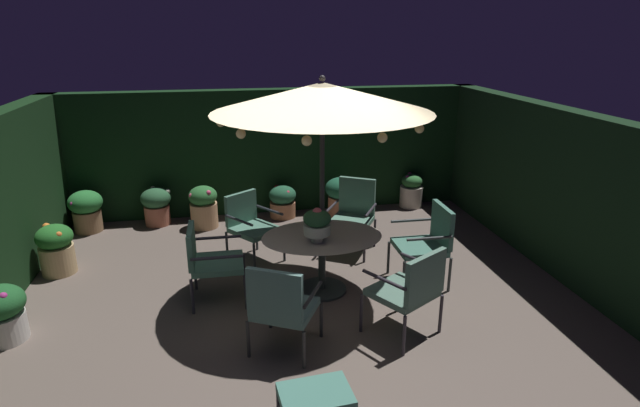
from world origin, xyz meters
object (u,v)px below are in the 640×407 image
object	(u,v)px
potted_plant_right_near	(283,201)
potted_plant_back_right	(1,312)
patio_umbrella	(322,98)
potted_plant_left_far	(56,248)
patio_dining_table	(322,248)
potted_plant_right_far	(341,196)
patio_chair_southwest	(428,239)
patio_chair_northeast	(250,222)
potted_plant_left_near	(204,206)
patio_chair_east	(209,258)
patio_chair_south	(411,287)
potted_plant_back_left	(411,191)
patio_chair_north	(354,211)
potted_plant_front_corner	(86,209)
potted_plant_back_center	(156,204)
centerpiece_planter	(317,223)
patio_chair_southeast	(281,304)
ottoman_footrest	(316,398)

from	to	relation	value
potted_plant_right_near	potted_plant_back_right	bearing A→B (deg)	-136.24
patio_umbrella	potted_plant_left_far	world-z (taller)	patio_umbrella
patio_dining_table	potted_plant_left_far	bearing A→B (deg)	161.43
patio_umbrella	potted_plant_right_far	distance (m)	3.28
patio_chair_southwest	patio_chair_northeast	bearing A→B (deg)	153.32
potted_plant_back_right	potted_plant_left_near	bearing A→B (deg)	55.85
patio_chair_east	patio_chair_south	xyz separation A→B (m)	(2.05, -1.17, 0.03)
patio_umbrella	potted_plant_back_left	world-z (taller)	patio_umbrella
patio_chair_north	potted_plant_right_near	xyz separation A→B (m)	(-0.86, 1.54, -0.30)
patio_chair_south	potted_plant_front_corner	xyz separation A→B (m)	(-4.02, 3.78, -0.21)
potted_plant_right_far	patio_chair_east	bearing A→B (deg)	-130.96
patio_chair_northeast	patio_chair_south	world-z (taller)	patio_chair_south
potted_plant_front_corner	potted_plant_back_center	xyz separation A→B (m)	(1.06, 0.11, -0.03)
patio_chair_north	potted_plant_back_center	xyz separation A→B (m)	(-2.95, 1.57, -0.24)
patio_chair_north	potted_plant_back_center	size ratio (longest dim) A/B	1.66
patio_umbrella	patio_chair_south	world-z (taller)	patio_umbrella
patio_chair_northeast	potted_plant_back_left	xyz separation A→B (m)	(3.00, 1.74, -0.26)
centerpiece_planter	potted_plant_back_right	size ratio (longest dim) A/B	0.68
patio_chair_north	patio_chair_southeast	world-z (taller)	patio_chair_north
potted_plant_right_near	potted_plant_back_center	world-z (taller)	potted_plant_back_center
patio_dining_table	patio_chair_southeast	world-z (taller)	patio_chair_southeast
patio_umbrella	potted_plant_back_right	size ratio (longest dim) A/B	4.26
patio_dining_table	potted_plant_back_left	xyz separation A→B (m)	(2.20, 2.81, -0.27)
patio_umbrella	patio_chair_southwest	world-z (taller)	patio_umbrella
patio_chair_east	ottoman_footrest	xyz separation A→B (m)	(0.85, -2.33, -0.21)
potted_plant_left_near	potted_plant_right_near	world-z (taller)	potted_plant_left_near
patio_umbrella	patio_chair_east	xyz separation A→B (m)	(-1.34, 0.02, -1.82)
patio_umbrella	potted_plant_back_center	distance (m)	4.09
potted_plant_back_right	patio_chair_northeast	bearing A→B (deg)	29.70
patio_dining_table	patio_chair_southwest	xyz separation A→B (m)	(1.35, -0.01, 0.01)
patio_chair_north	patio_chair_southwest	distance (m)	1.35
patio_chair_east	patio_chair_south	size ratio (longest dim) A/B	0.93
patio_chair_southeast	potted_plant_right_near	bearing A→B (deg)	83.18
patio_dining_table	ottoman_footrest	bearing A→B (deg)	-102.12
potted_plant_right_near	potted_plant_back_left	bearing A→B (deg)	2.42
patio_chair_northeast	potted_plant_right_far	world-z (taller)	patio_chair_northeast
centerpiece_planter	potted_plant_back_center	distance (m)	3.69
potted_plant_left_far	potted_plant_back_center	distance (m)	1.95
patio_chair_southeast	potted_plant_back_right	xyz separation A→B (m)	(-2.82, 0.76, -0.22)
patio_dining_table	patio_chair_southeast	xyz separation A→B (m)	(-0.64, -1.19, -0.03)
patio_chair_northeast	potted_plant_right_near	xyz separation A→B (m)	(0.64, 1.64, -0.27)
patio_umbrella	potted_plant_back_left	xyz separation A→B (m)	(2.20, 2.81, -2.07)
patio_umbrella	centerpiece_planter	xyz separation A→B (m)	(-0.09, -0.18, -1.39)
potted_plant_back_right	potted_plant_back_left	xyz separation A→B (m)	(5.65, 3.24, -0.03)
potted_plant_back_left	patio_chair_east	bearing A→B (deg)	-141.73
patio_umbrella	potted_plant_back_left	distance (m)	4.12
patio_dining_table	potted_plant_front_corner	bearing A→B (deg)	141.61
centerpiece_planter	potted_plant_right_far	world-z (taller)	centerpiece_planter
patio_chair_east	potted_plant_back_center	world-z (taller)	patio_chair_east
patio_chair_south	potted_plant_back_right	world-z (taller)	patio_chair_south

